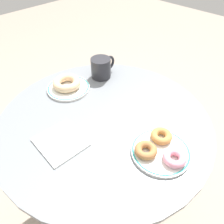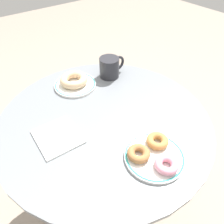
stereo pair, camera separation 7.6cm
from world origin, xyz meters
TOP-DOWN VIEW (x-y plane):
  - ground_plane at (0.00, 0.00)m, footprint 7.00×7.00m
  - cafe_table at (0.00, 0.00)m, footprint 0.76×0.76m
  - plate_left at (-0.23, 0.02)m, footprint 0.18×0.18m
  - plate_right at (0.23, 0.02)m, footprint 0.18×0.18m
  - donut_glazed at (-0.24, 0.02)m, footprint 0.16×0.16m
  - donut_pink_frosted at (0.28, 0.01)m, footprint 0.08×0.08m
  - donut_old_fashioned at (0.20, 0.06)m, footprint 0.10×0.10m
  - donut_cinnamon at (0.20, -0.02)m, footprint 0.08×0.08m
  - paper_napkin at (-0.02, -0.18)m, footprint 0.15×0.14m
  - coffee_mug at (-0.20, 0.18)m, footprint 0.09×0.13m

SIDE VIEW (x-z plane):
  - ground_plane at x=0.00m, z-range -0.02..0.00m
  - cafe_table at x=0.00m, z-range 0.11..0.81m
  - paper_napkin at x=-0.02m, z-range 0.70..0.71m
  - plate_left at x=-0.23m, z-range 0.70..0.71m
  - plate_right at x=0.23m, z-range 0.70..0.71m
  - donut_pink_frosted at x=0.28m, z-range 0.71..0.74m
  - donut_old_fashioned at x=0.20m, z-range 0.71..0.74m
  - donut_cinnamon at x=0.20m, z-range 0.71..0.74m
  - donut_glazed at x=-0.24m, z-range 0.71..0.74m
  - coffee_mug at x=-0.20m, z-range 0.70..0.79m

